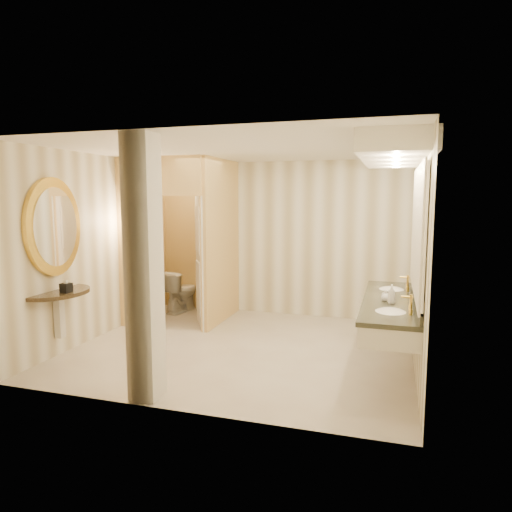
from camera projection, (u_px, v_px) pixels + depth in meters
The scene contains 16 objects.
floor at pixel (243, 347), 6.35m from camera, with size 4.50×4.50×0.00m, color beige.
ceiling at pixel (242, 150), 6.01m from camera, with size 4.50×4.50×0.00m, color white.
wall_back at pixel (279, 239), 8.08m from camera, with size 4.50×0.02×2.70m, color white.
wall_front at pixel (175, 275), 4.28m from camera, with size 4.50×0.02×2.70m, color white.
wall_left at pixel (100, 246), 6.83m from camera, with size 0.02×4.00×2.70m, color white.
wall_right at pixel (418, 257), 5.53m from camera, with size 0.02×4.00×2.70m, color white.
toilet_closet at pixel (196, 240), 7.42m from camera, with size 1.50×1.55×2.70m.
wall_sconce at pixel (134, 220), 7.09m from camera, with size 0.14×0.14×0.42m.
vanity at pixel (396, 236), 5.31m from camera, with size 0.75×2.50×2.09m.
console_shelf at pixel (54, 255), 5.85m from camera, with size 0.97×0.97×1.93m.
pillar at pixel (144, 269), 4.60m from camera, with size 0.29×0.29×2.70m, color beige.
tissue_box at pixel (66, 288), 5.78m from camera, with size 0.12×0.12×0.12m, color black.
toilet at pixel (180, 291), 8.34m from camera, with size 0.42×0.74×0.76m, color white.
soap_bottle_a at pixel (385, 295), 5.33m from camera, with size 0.06×0.06×0.13m, color beige.
soap_bottle_b at pixel (386, 296), 5.27m from camera, with size 0.10×0.10×0.13m, color silver.
soap_bottle_c at pixel (392, 294), 5.16m from camera, with size 0.09×0.09×0.22m, color #C6B28C.
Camera 1 is at (1.95, -5.82, 2.06)m, focal length 32.00 mm.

